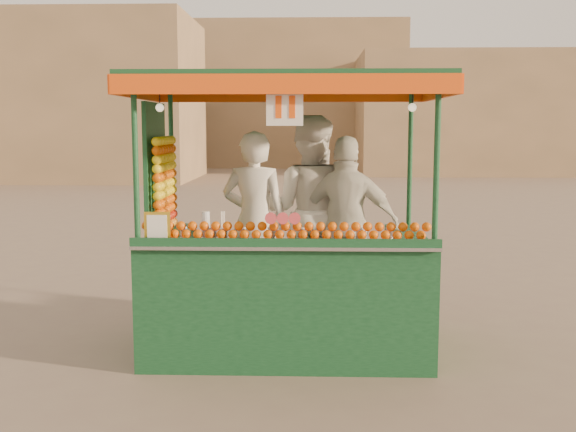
{
  "coord_description": "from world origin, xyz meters",
  "views": [
    {
      "loc": [
        0.38,
        -6.01,
        2.0
      ],
      "look_at": [
        0.19,
        0.11,
        1.19
      ],
      "focal_mm": 42.68,
      "sensor_mm": 36.0,
      "label": 1
    }
  ],
  "objects_px": {
    "vendor_left": "(255,221)",
    "vendor_right": "(347,225)",
    "juice_cart": "(280,265)",
    "vendor_middle": "(309,211)"
  },
  "relations": [
    {
      "from": "vendor_middle",
      "to": "vendor_right",
      "type": "bearing_deg",
      "value": 152.95
    },
    {
      "from": "juice_cart",
      "to": "vendor_right",
      "type": "distance_m",
      "value": 0.76
    },
    {
      "from": "vendor_left",
      "to": "vendor_right",
      "type": "relative_size",
      "value": 1.03
    },
    {
      "from": "juice_cart",
      "to": "vendor_middle",
      "type": "relative_size",
      "value": 1.47
    },
    {
      "from": "vendor_left",
      "to": "vendor_right",
      "type": "height_order",
      "value": "vendor_left"
    },
    {
      "from": "vendor_left",
      "to": "vendor_middle",
      "type": "xyz_separation_m",
      "value": [
        0.51,
        0.19,
        0.07
      ]
    },
    {
      "from": "juice_cart",
      "to": "vendor_middle",
      "type": "xyz_separation_m",
      "value": [
        0.25,
        0.59,
        0.4
      ]
    },
    {
      "from": "juice_cart",
      "to": "vendor_left",
      "type": "distance_m",
      "value": 0.58
    },
    {
      "from": "vendor_right",
      "to": "juice_cart",
      "type": "bearing_deg",
      "value": 39.54
    },
    {
      "from": "vendor_left",
      "to": "vendor_middle",
      "type": "height_order",
      "value": "vendor_middle"
    }
  ]
}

